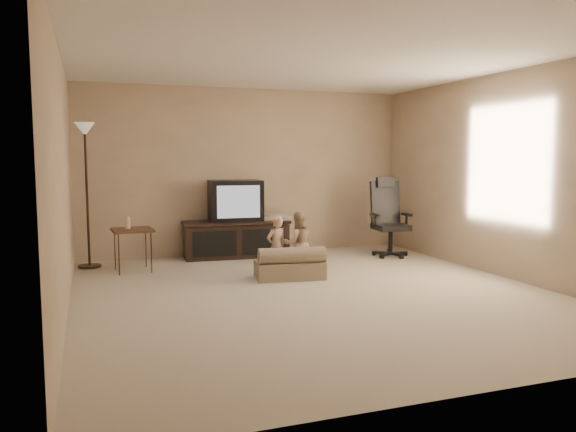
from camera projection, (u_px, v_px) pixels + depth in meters
name	position (u px, v px, depth m)	size (l,w,h in m)	color
floor	(315.00, 293.00, 6.09)	(5.50, 5.50, 0.00)	beige
room_shell	(316.00, 153.00, 5.93)	(5.50, 5.50, 5.50)	white
tv_stand	(236.00, 225.00, 8.29)	(1.61, 0.67, 1.13)	black
office_chair	(389.00, 228.00, 8.36)	(0.59, 0.62, 1.17)	black
side_table	(132.00, 230.00, 7.21)	(0.54, 0.54, 0.75)	brown
floor_lamp	(86.00, 162.00, 7.37)	(0.30, 0.30, 1.92)	black
child_sofa	(290.00, 266.00, 6.80)	(0.88, 0.57, 0.40)	gray
toddler_left	(276.00, 247.00, 6.90)	(0.27, 0.20, 0.75)	tan
toddler_right	(298.00, 243.00, 7.00)	(0.39, 0.21, 0.80)	tan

